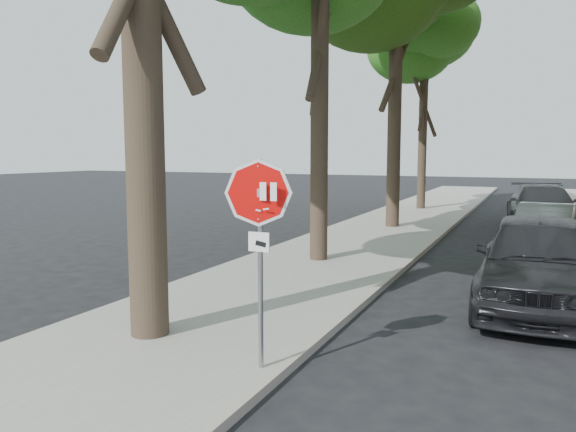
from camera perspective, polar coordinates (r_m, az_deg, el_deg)
name	(u,v)px	position (r m, az deg, el deg)	size (l,w,h in m)	color
ground	(313,386)	(7.09, 2.54, -16.84)	(120.00, 120.00, 0.00)	black
sidewalk_left	(375,235)	(18.91, 8.82, -1.91)	(4.00, 55.00, 0.12)	gray
curb_left	(438,239)	(18.48, 14.97, -2.23)	(0.12, 55.00, 0.13)	#9E9384
stop_sign	(259,223)	(6.82, -2.93, -0.74)	(0.76, 0.34, 2.61)	gray
tree_mid_b	(397,3)	(21.38, 11.02, 20.46)	(5.88, 5.46, 10.36)	black
tree_far	(425,57)	(27.99, 13.72, 15.40)	(5.29, 4.91, 9.33)	black
car_a	(538,261)	(11.10, 24.04, -4.16)	(2.03, 5.05, 1.72)	black
car_b	(544,228)	(17.37, 24.57, -1.12)	(1.43, 4.10, 1.35)	gray
car_c	(542,207)	(22.46, 24.40, 0.84)	(2.26, 5.57, 1.62)	#4A4A4F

